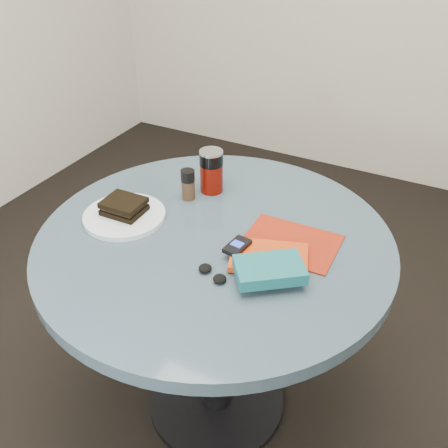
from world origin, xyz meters
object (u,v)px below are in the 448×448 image
at_px(mp3_player, 237,246).
at_px(red_book, 269,257).
at_px(sandwich, 124,206).
at_px(magazine, 291,243).
at_px(table, 215,280).
at_px(novel, 270,270).
at_px(plate, 124,216).
at_px(pepper_grinder, 188,184).
at_px(headphones, 212,273).
at_px(soda_can, 211,171).

bearing_deg(mp3_player, red_book, 7.70).
height_order(sandwich, mp3_player, sandwich).
xyz_separation_m(magazine, mp3_player, (-0.11, -0.11, 0.03)).
height_order(table, mp3_player, mp3_player).
height_order(sandwich, red_book, sandwich).
relative_size(red_book, mp3_player, 2.39).
xyz_separation_m(table, novel, (0.21, -0.11, 0.20)).
height_order(plate, pepper_grinder, pepper_grinder).
height_order(table, magazine, magazine).
bearing_deg(table, plate, -171.10).
xyz_separation_m(plate, sandwich, (-0.00, 0.01, 0.03)).
xyz_separation_m(mp3_player, headphones, (-0.02, -0.11, -0.02)).
bearing_deg(magazine, headphones, -120.33).
bearing_deg(headphones, red_book, 50.00).
bearing_deg(sandwich, table, 7.13).
xyz_separation_m(plate, headphones, (0.36, -0.11, 0.00)).
xyz_separation_m(red_book, mp3_player, (-0.09, -0.01, 0.01)).
distance_m(plate, sandwich, 0.03).
relative_size(plate, pepper_grinder, 2.44).
relative_size(novel, mp3_player, 2.00).
bearing_deg(novel, soda_can, 99.48).
bearing_deg(novel, magazine, 56.30).
bearing_deg(table, pepper_grinder, 140.10).
relative_size(plate, headphones, 2.52).
distance_m(plate, pepper_grinder, 0.22).
bearing_deg(sandwich, mp3_player, -1.62).
distance_m(magazine, headphones, 0.25).
bearing_deg(novel, mp3_player, 115.76).
bearing_deg(soda_can, mp3_player, -49.95).
xyz_separation_m(table, plate, (-0.28, -0.04, 0.17)).
xyz_separation_m(sandwich, headphones, (0.36, -0.12, -0.03)).
bearing_deg(soda_can, sandwich, -121.64).
distance_m(sandwich, novel, 0.50).
distance_m(red_book, novel, 0.08).
bearing_deg(magazine, red_book, -103.54).
xyz_separation_m(plate, pepper_grinder, (0.11, 0.18, 0.04)).
height_order(sandwich, soda_can, soda_can).
height_order(table, headphones, headphones).
bearing_deg(novel, plate, 135.76).
height_order(sandwich, magazine, sandwich).
relative_size(magazine, mp3_player, 3.04).
xyz_separation_m(table, magazine, (0.20, 0.07, 0.17)).
xyz_separation_m(sandwich, soda_can, (0.15, 0.25, 0.03)).
distance_m(sandwich, magazine, 0.49).
bearing_deg(table, headphones, -63.38).
relative_size(soda_can, magazine, 0.55).
relative_size(table, sandwich, 8.54).
relative_size(sandwich, headphones, 1.23).
bearing_deg(sandwich, plate, -63.19).
relative_size(soda_can, mp3_player, 1.67).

